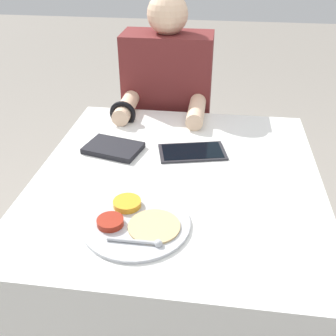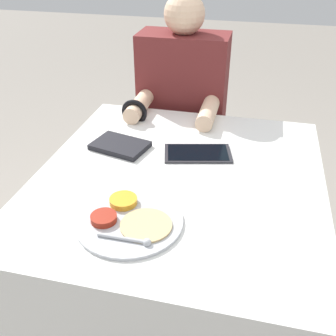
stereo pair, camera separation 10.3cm
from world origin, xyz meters
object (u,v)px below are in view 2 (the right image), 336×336
(red_notebook, at_px, (120,146))
(tablet_device, at_px, (198,153))
(thali_tray, at_px, (129,219))
(person_diner, at_px, (182,131))

(red_notebook, relative_size, tablet_device, 0.85)
(thali_tray, xyz_separation_m, tablet_device, (0.12, 0.41, -0.00))
(person_diner, bearing_deg, red_notebook, -103.97)
(thali_tray, xyz_separation_m, red_notebook, (-0.16, 0.39, 0.00))
(thali_tray, bearing_deg, person_diner, 92.24)
(red_notebook, bearing_deg, tablet_device, 3.99)
(thali_tray, relative_size, red_notebook, 1.34)
(thali_tray, xyz_separation_m, person_diner, (-0.04, 0.91, -0.18))
(thali_tray, height_order, person_diner, person_diner)
(thali_tray, bearing_deg, tablet_device, 73.51)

